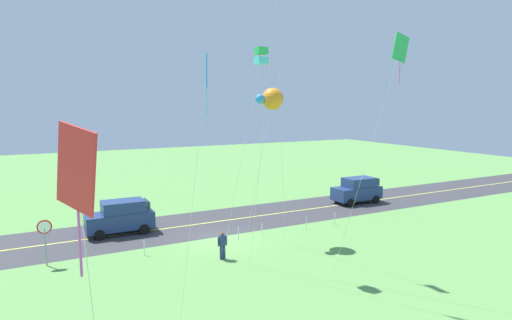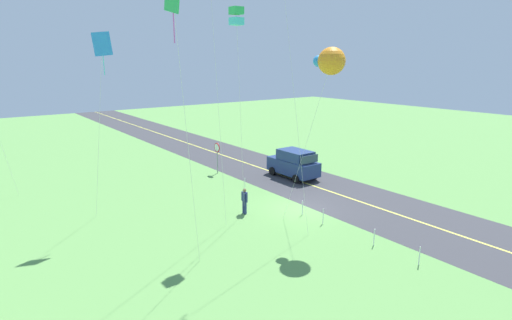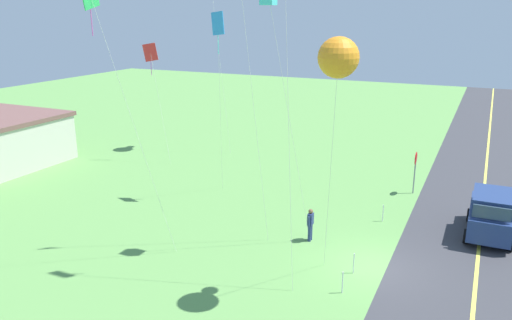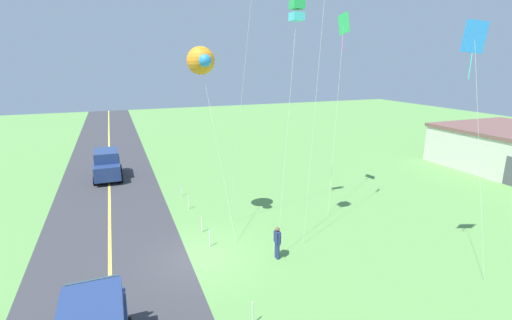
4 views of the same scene
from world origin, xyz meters
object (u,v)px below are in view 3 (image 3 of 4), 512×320
Objects in this scene: person_adult_near at (310,224)px; kite_cyan_top at (151,54)px; car_suv_foreground at (491,213)px; kite_blue_mid at (339,57)px; kite_orange_near at (218,27)px; stop_sign at (415,165)px.

kite_cyan_top reaches higher than person_adult_near.
car_suv_foreground reaches higher than person_adult_near.
kite_blue_mid is 0.92× the size of kite_orange_near.
person_adult_near is at bearing -119.69° from kite_cyan_top.
stop_sign is at bearing -61.61° from kite_orange_near.
person_adult_near is 9.58m from kite_blue_mid.
kite_blue_mid is at bearing 78.01° from person_adult_near.
kite_cyan_top is at bearing 58.20° from kite_orange_near.
kite_cyan_top reaches higher than stop_sign.
car_suv_foreground is 2.75× the size of person_adult_near.
kite_blue_mid is at bearing 174.81° from stop_sign.
stop_sign is at bearing -5.19° from kite_blue_mid.
kite_blue_mid reaches higher than person_adult_near.
kite_cyan_top is at bearing 91.10° from stop_sign.
car_suv_foreground is 23.98m from kite_cyan_top.
person_adult_near is at bearing 27.13° from kite_blue_mid.
kite_blue_mid is (-8.64, 5.45, 7.89)m from car_suv_foreground.
kite_blue_mid is 21.60m from kite_cyan_top.
car_suv_foreground is 0.42× the size of kite_orange_near.
kite_orange_near is at bearing -66.05° from person_adult_near.
stop_sign is 19.34m from kite_cyan_top.
kite_orange_near is at bearing 118.39° from stop_sign.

